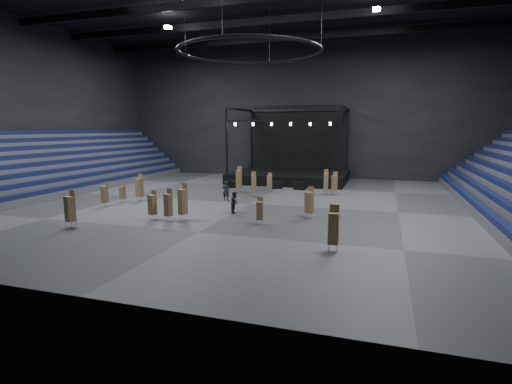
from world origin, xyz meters
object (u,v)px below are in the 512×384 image
(chair_stack_14, at_px, (105,194))
(chair_stack_1, at_px, (254,184))
(chair_stack_4, at_px, (334,228))
(man_center, at_px, (226,191))
(stage, at_px, (291,170))
(chair_stack_3, at_px, (152,204))
(chair_stack_10, at_px, (270,182))
(chair_stack_12, at_px, (239,179))
(flight_case_right, at_px, (300,186))
(crew_member, at_px, (235,202))
(chair_stack_5, at_px, (326,182))
(chair_stack_8, at_px, (168,204))
(chair_stack_13, at_px, (123,192))
(chair_stack_9, at_px, (140,187))
(chair_stack_2, at_px, (70,208))
(chair_stack_0, at_px, (335,183))
(flight_case_mid, at_px, (277,185))
(chair_stack_6, at_px, (183,201))
(chair_stack_11, at_px, (309,202))
(flight_case_left, at_px, (233,184))
(chair_stack_7, at_px, (260,210))

(chair_stack_14, bearing_deg, chair_stack_1, 64.67)
(chair_stack_4, bearing_deg, man_center, 130.54)
(stage, relative_size, chair_stack_3, 6.38)
(chair_stack_10, relative_size, chair_stack_12, 0.74)
(flight_case_right, relative_size, crew_member, 0.74)
(chair_stack_5, height_order, chair_stack_12, chair_stack_12)
(chair_stack_8, bearing_deg, chair_stack_5, 68.17)
(chair_stack_8, bearing_deg, stage, 91.66)
(stage, bearing_deg, chair_stack_5, -58.71)
(chair_stack_14, bearing_deg, crew_member, 29.35)
(chair_stack_12, distance_m, chair_stack_13, 11.83)
(chair_stack_9, bearing_deg, chair_stack_8, -35.59)
(chair_stack_2, bearing_deg, chair_stack_10, 84.76)
(chair_stack_9, height_order, chair_stack_14, chair_stack_9)
(chair_stack_1, distance_m, chair_stack_8, 12.13)
(chair_stack_3, height_order, crew_member, chair_stack_3)
(chair_stack_0, relative_size, crew_member, 1.33)
(flight_case_mid, distance_m, man_center, 8.82)
(chair_stack_4, distance_m, chair_stack_6, 12.19)
(chair_stack_11, bearing_deg, chair_stack_12, 152.01)
(flight_case_left, distance_m, chair_stack_4, 24.63)
(flight_case_right, relative_size, chair_stack_11, 0.54)
(chair_stack_9, height_order, crew_member, chair_stack_9)
(chair_stack_4, xyz_separation_m, chair_stack_13, (-19.86, 8.86, -0.41))
(stage, height_order, chair_stack_10, stage)
(chair_stack_1, height_order, chair_stack_14, chair_stack_1)
(chair_stack_1, xyz_separation_m, chair_stack_5, (6.60, 3.18, 0.05))
(chair_stack_5, relative_size, chair_stack_7, 1.34)
(chair_stack_1, xyz_separation_m, chair_stack_10, (0.67, 3.33, -0.17))
(flight_case_mid, height_order, flight_case_right, flight_case_right)
(chair_stack_7, distance_m, chair_stack_12, 14.39)
(stage, bearing_deg, flight_case_right, -69.65)
(chair_stack_2, relative_size, chair_stack_4, 0.99)
(chair_stack_8, xyz_separation_m, chair_stack_12, (0.28, 13.93, 0.17))
(flight_case_mid, distance_m, chair_stack_4, 22.99)
(chair_stack_13, bearing_deg, chair_stack_9, 67.49)
(chair_stack_4, xyz_separation_m, chair_stack_5, (-3.04, 18.74, -0.05))
(flight_case_left, distance_m, chair_stack_5, 10.87)
(chair_stack_11, xyz_separation_m, man_center, (-8.74, 5.14, -0.35))
(flight_case_mid, bearing_deg, chair_stack_14, -127.95)
(chair_stack_13, bearing_deg, chair_stack_1, 52.15)
(chair_stack_7, bearing_deg, flight_case_mid, 93.12)
(chair_stack_0, distance_m, chair_stack_2, 24.51)
(flight_case_mid, height_order, chair_stack_10, chair_stack_10)
(chair_stack_3, height_order, chair_stack_12, chair_stack_12)
(stage, distance_m, chair_stack_5, 11.10)
(chair_stack_9, height_order, chair_stack_11, chair_stack_9)
(chair_stack_5, height_order, chair_stack_6, chair_stack_6)
(chair_stack_4, height_order, chair_stack_14, chair_stack_4)
(chair_stack_0, xyz_separation_m, chair_stack_13, (-17.62, -10.29, -0.27))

